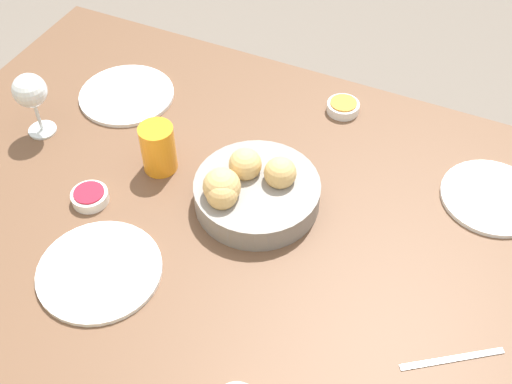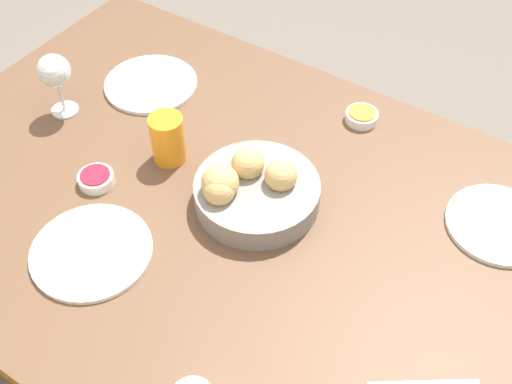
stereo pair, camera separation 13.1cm
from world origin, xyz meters
name	(u,v)px [view 1 (the left image)]	position (x,y,z in m)	size (l,w,h in m)	color
ground_plane	(250,376)	(0.00, 0.00, 0.00)	(10.00, 10.00, 0.00)	#6B6056
dining_table	(248,239)	(0.00, 0.00, 0.63)	(1.57, 1.02, 0.70)	brown
bread_basket	(252,189)	(0.01, -0.04, 0.74)	(0.26, 0.26, 0.12)	gray
plate_near_left	(492,197)	(-0.44, -0.26, 0.71)	(0.21, 0.21, 0.01)	white
plate_near_right	(127,95)	(0.43, -0.22, 0.71)	(0.23, 0.23, 0.01)	white
plate_far_center	(100,271)	(0.20, 0.24, 0.71)	(0.24, 0.24, 0.01)	white
juice_glass	(158,148)	(0.23, -0.05, 0.76)	(0.07, 0.07, 0.11)	orange
wine_glass	(30,93)	(0.54, -0.04, 0.82)	(0.08, 0.08, 0.16)	silver
jam_bowl_berry	(90,197)	(0.32, 0.10, 0.72)	(0.08, 0.08, 0.03)	white
jam_bowl_honey	(343,107)	(-0.06, -0.39, 0.72)	(0.08, 0.08, 0.03)	white
fork_silver	(452,359)	(-0.45, 0.14, 0.71)	(0.16, 0.12, 0.00)	#B7B7BC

